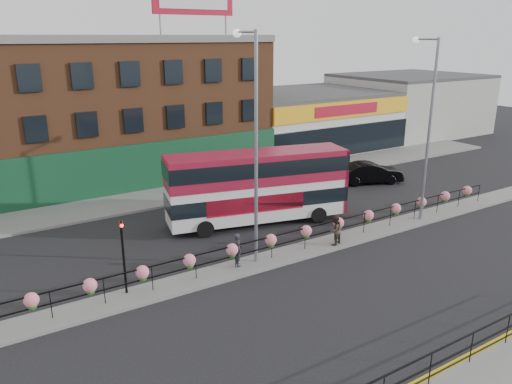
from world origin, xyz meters
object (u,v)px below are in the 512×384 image
double_decker_bus (258,180)px  pedestrian_b (335,230)px  lamp_column_east (427,115)px  car (370,173)px  pedestrian_a (238,250)px  lamp_column_west (253,130)px

double_decker_bus → pedestrian_b: (1.41, -5.04, -1.62)m
double_decker_bus → lamp_column_east: 9.99m
car → lamp_column_east: lamp_column_east is taller
car → pedestrian_b: bearing=148.5°
pedestrian_a → double_decker_bus: bearing=-26.3°
double_decker_bus → car: (11.28, 2.48, -1.79)m
pedestrian_a → lamp_column_east: size_ratio=0.16×
pedestrian_b → lamp_column_west: size_ratio=0.15×
pedestrian_b → lamp_column_east: (6.69, 0.43, 5.22)m
double_decker_bus → pedestrian_a: bearing=-131.4°
double_decker_bus → car: double_decker_bus is taller
lamp_column_west → lamp_column_east: size_ratio=1.03×
double_decker_bus → lamp_column_west: lamp_column_west is taller
pedestrian_b → lamp_column_east: lamp_column_east is taller
lamp_column_west → car: bearing=25.4°
car → pedestrian_a: size_ratio=3.11×
car → lamp_column_east: (-3.18, -7.08, 5.39)m
pedestrian_b → lamp_column_west: 7.05m
double_decker_bus → lamp_column_west: 6.49m
car → double_decker_bus: bearing=123.6°
lamp_column_west → lamp_column_east: lamp_column_west is taller
lamp_column_west → lamp_column_east: (11.12, -0.30, -0.20)m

